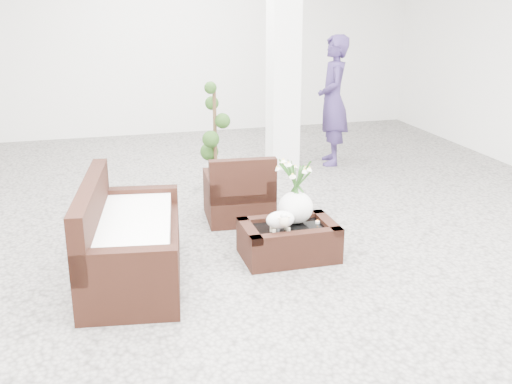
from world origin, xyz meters
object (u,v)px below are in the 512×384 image
object	(u,v)px
topiary	(215,138)
coffee_table	(289,242)
loveseat	(132,231)
armchair	(239,186)

from	to	relation	value
topiary	coffee_table	bearing A→B (deg)	-84.01
loveseat	armchair	bearing A→B (deg)	-37.59
armchair	loveseat	bearing A→B (deg)	48.26
coffee_table	topiary	size ratio (longest dim) A/B	0.65
armchair	topiary	bearing A→B (deg)	-84.07
armchair	loveseat	size ratio (longest dim) A/B	0.46
armchair	topiary	xyz separation A→B (m)	(-0.03, 1.11, 0.30)
coffee_table	armchair	world-z (taller)	armchair
topiary	armchair	bearing A→B (deg)	-88.34
loveseat	topiary	size ratio (longest dim) A/B	1.22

